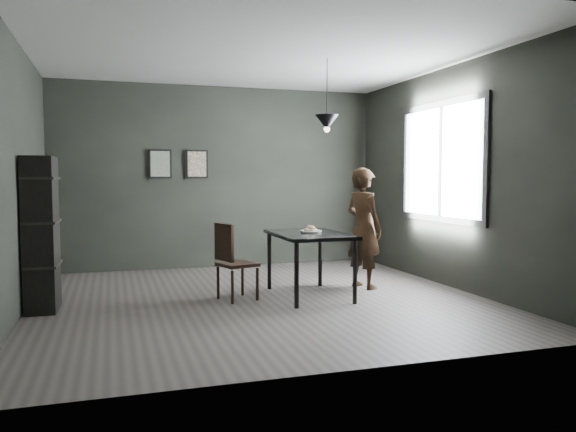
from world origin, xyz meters
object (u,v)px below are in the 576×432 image
object	(u,v)px
wood_chair	(231,257)
pendant_lamp	(327,122)
woman	(364,228)
white_plate	(311,232)
cafe_table	(310,239)
shelf_unit	(41,234)

from	to	relation	value
wood_chair	pendant_lamp	size ratio (longest dim) A/B	1.02
woman	pendant_lamp	bearing A→B (deg)	85.26
white_plate	pendant_lamp	xyz separation A→B (m)	(0.21, 0.04, 1.29)
cafe_table	pendant_lamp	size ratio (longest dim) A/B	1.39
white_plate	wood_chair	xyz separation A→B (m)	(-0.97, -0.02, -0.25)
woman	pendant_lamp	distance (m)	1.42
shelf_unit	white_plate	bearing A→B (deg)	-0.27
cafe_table	wood_chair	bearing A→B (deg)	177.67
white_plate	woman	distance (m)	0.80
shelf_unit	wood_chair	bearing A→B (deg)	-1.92
white_plate	woman	xyz separation A→B (m)	(0.78, 0.20, 0.00)
cafe_table	pendant_lamp	xyz separation A→B (m)	(0.25, 0.10, 1.38)
cafe_table	white_plate	xyz separation A→B (m)	(0.04, 0.06, 0.08)
woman	white_plate	bearing A→B (deg)	84.08
white_plate	woman	size ratio (longest dim) A/B	0.15
wood_chair	white_plate	bearing A→B (deg)	-16.85
woman	wood_chair	xyz separation A→B (m)	(-1.74, -0.22, -0.26)
pendant_lamp	cafe_table	bearing A→B (deg)	-158.20
white_plate	wood_chair	world-z (taller)	wood_chair
woman	cafe_table	bearing A→B (deg)	87.21
woman	wood_chair	world-z (taller)	woman
shelf_unit	woman	bearing A→B (deg)	3.26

